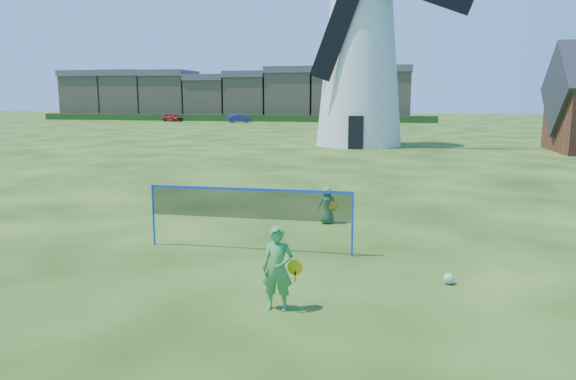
# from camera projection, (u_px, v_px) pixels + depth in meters

# --- Properties ---
(ground) EXTENTS (220.00, 220.00, 0.00)m
(ground) POSITION_uv_depth(u_px,v_px,m) (276.00, 255.00, 12.48)
(ground) COLOR black
(ground) RESTS_ON ground
(windmill) EXTENTS (15.50, 6.48, 20.26)m
(windmill) POSITION_uv_depth(u_px,v_px,m) (360.00, 55.00, 39.42)
(windmill) COLOR silver
(windmill) RESTS_ON ground
(badminton_net) EXTENTS (5.05, 0.05, 1.55)m
(badminton_net) POSITION_uv_depth(u_px,v_px,m) (249.00, 205.00, 12.72)
(badminton_net) COLOR blue
(badminton_net) RESTS_ON ground
(player_girl) EXTENTS (0.70, 0.38, 1.51)m
(player_girl) POSITION_uv_depth(u_px,v_px,m) (278.00, 269.00, 9.20)
(player_girl) COLOR green
(player_girl) RESTS_ON ground
(player_boy) EXTENTS (0.67, 0.49, 1.11)m
(player_boy) POSITION_uv_depth(u_px,v_px,m) (327.00, 205.00, 15.56)
(player_boy) COLOR #47934A
(player_boy) RESTS_ON ground
(play_ball) EXTENTS (0.22, 0.22, 0.22)m
(play_ball) POSITION_uv_depth(u_px,v_px,m) (449.00, 279.00, 10.57)
(play_ball) COLOR green
(play_ball) RESTS_ON ground
(terraced_houses) EXTENTS (57.48, 8.40, 8.30)m
(terraced_houses) POSITION_uv_depth(u_px,v_px,m) (232.00, 95.00, 85.72)
(terraced_houses) COLOR gray
(terraced_houses) RESTS_ON ground
(hedge) EXTENTS (62.00, 0.80, 1.00)m
(hedge) POSITION_uv_depth(u_px,v_px,m) (228.00, 118.00, 80.33)
(hedge) COLOR #193814
(hedge) RESTS_ON ground
(car_left) EXTENTS (3.76, 2.69, 1.19)m
(car_left) POSITION_uv_depth(u_px,v_px,m) (173.00, 118.00, 79.31)
(car_left) COLOR maroon
(car_left) RESTS_ON ground
(car_right) EXTENTS (3.70, 2.54, 1.16)m
(car_right) POSITION_uv_depth(u_px,v_px,m) (239.00, 118.00, 76.23)
(car_right) COLOR navy
(car_right) RESTS_ON ground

